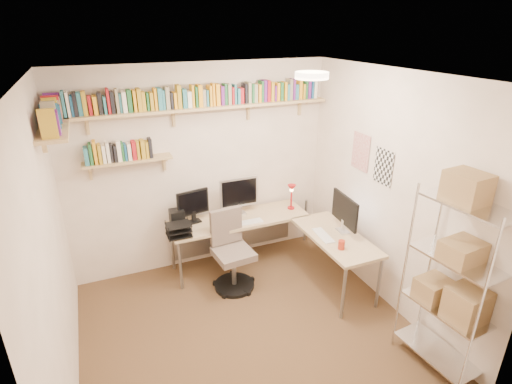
# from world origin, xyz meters

# --- Properties ---
(ground) EXTENTS (3.20, 3.20, 0.00)m
(ground) POSITION_xyz_m (0.00, 0.00, 0.00)
(ground) COLOR #4B3420
(ground) RESTS_ON ground
(room_shell) EXTENTS (3.24, 3.04, 2.52)m
(room_shell) POSITION_xyz_m (0.00, 0.00, 1.55)
(room_shell) COLOR beige
(room_shell) RESTS_ON ground
(wall_shelves) EXTENTS (3.12, 1.09, 0.80)m
(wall_shelves) POSITION_xyz_m (-0.43, 1.30, 2.03)
(wall_shelves) COLOR tan
(wall_shelves) RESTS_ON ground
(corner_desk) EXTENTS (2.04, 1.69, 1.15)m
(corner_desk) POSITION_xyz_m (0.47, 0.96, 0.66)
(corner_desk) COLOR #D8B18C
(corner_desk) RESTS_ON ground
(office_chair) EXTENTS (0.49, 0.50, 0.94)m
(office_chair) POSITION_xyz_m (0.11, 0.80, 0.40)
(office_chair) COLOR black
(office_chair) RESTS_ON ground
(wire_rack) EXTENTS (0.42, 0.76, 1.85)m
(wire_rack) POSITION_xyz_m (1.42, -1.06, 1.05)
(wire_rack) COLOR silver
(wire_rack) RESTS_ON ground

